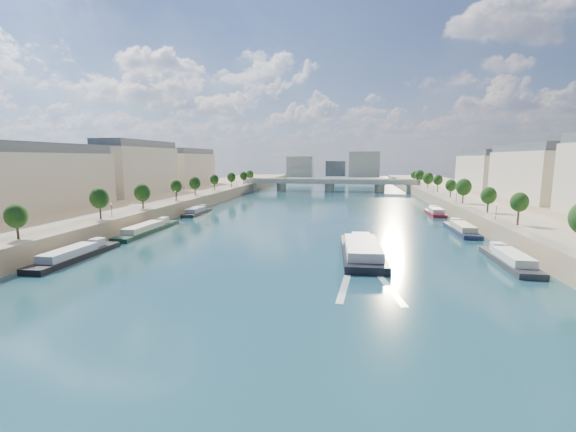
% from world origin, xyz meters
% --- Properties ---
extents(ground, '(700.00, 700.00, 0.00)m').
position_xyz_m(ground, '(0.00, 100.00, 0.00)').
color(ground, '#0B2734').
rests_on(ground, ground).
extents(quay_left, '(44.00, 520.00, 5.00)m').
position_xyz_m(quay_left, '(-72.00, 100.00, 2.50)').
color(quay_left, '#9E8460').
rests_on(quay_left, ground).
extents(quay_right, '(44.00, 520.00, 5.00)m').
position_xyz_m(quay_right, '(72.00, 100.00, 2.50)').
color(quay_right, '#9E8460').
rests_on(quay_right, ground).
extents(pave_left, '(14.00, 520.00, 0.10)m').
position_xyz_m(pave_left, '(-57.00, 100.00, 5.05)').
color(pave_left, gray).
rests_on(pave_left, quay_left).
extents(pave_right, '(14.00, 520.00, 0.10)m').
position_xyz_m(pave_right, '(57.00, 100.00, 5.05)').
color(pave_right, gray).
rests_on(pave_right, quay_right).
extents(trees_left, '(4.80, 268.80, 8.26)m').
position_xyz_m(trees_left, '(-55.00, 102.00, 10.48)').
color(trees_left, '#382B1E').
rests_on(trees_left, ground).
extents(trees_right, '(4.80, 268.80, 8.26)m').
position_xyz_m(trees_right, '(55.00, 110.00, 10.48)').
color(trees_right, '#382B1E').
rests_on(trees_right, ground).
extents(lamps_left, '(0.36, 200.36, 4.28)m').
position_xyz_m(lamps_left, '(-52.50, 90.00, 7.78)').
color(lamps_left, black).
rests_on(lamps_left, ground).
extents(lamps_right, '(0.36, 200.36, 4.28)m').
position_xyz_m(lamps_right, '(52.50, 105.00, 7.78)').
color(lamps_right, black).
rests_on(lamps_right, ground).
extents(buildings_left, '(16.00, 226.00, 23.20)m').
position_xyz_m(buildings_left, '(-85.00, 112.00, 16.45)').
color(buildings_left, beige).
rests_on(buildings_left, ground).
extents(buildings_right, '(16.00, 226.00, 23.20)m').
position_xyz_m(buildings_right, '(85.00, 112.00, 16.45)').
color(buildings_right, beige).
rests_on(buildings_right, ground).
extents(skyline, '(79.00, 42.00, 22.00)m').
position_xyz_m(skyline, '(3.19, 319.52, 14.66)').
color(skyline, beige).
rests_on(skyline, ground).
extents(bridge, '(112.00, 12.00, 8.15)m').
position_xyz_m(bridge, '(0.00, 225.84, 5.08)').
color(bridge, '#C1B79E').
rests_on(bridge, ground).
extents(tour_barge, '(9.86, 30.51, 4.10)m').
position_xyz_m(tour_barge, '(15.73, 58.15, 1.18)').
color(tour_barge, black).
rests_on(tour_barge, ground).
extents(wake, '(10.76, 26.01, 0.04)m').
position_xyz_m(wake, '(15.73, 41.61, 0.02)').
color(wake, silver).
rests_on(wake, ground).
extents(moored_barges_left, '(5.00, 159.59, 3.60)m').
position_xyz_m(moored_barges_left, '(-45.50, 50.25, 0.84)').
color(moored_barges_left, '#1C1C3E').
rests_on(moored_barges_left, ground).
extents(moored_barges_right, '(5.00, 160.13, 3.60)m').
position_xyz_m(moored_barges_right, '(45.50, 58.67, 0.84)').
color(moored_barges_right, black).
rests_on(moored_barges_right, ground).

